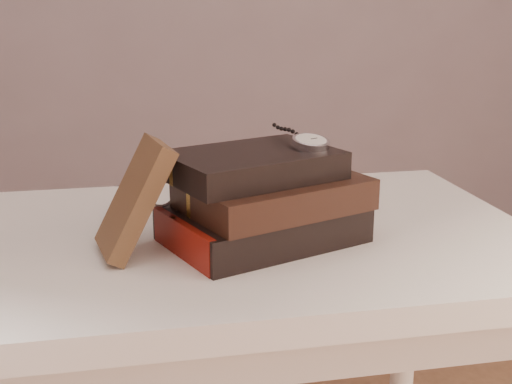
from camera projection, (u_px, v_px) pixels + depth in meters
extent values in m
cube|color=white|center=(208.00, 245.00, 1.04)|extent=(1.00, 0.60, 0.04)
cube|color=white|center=(209.00, 282.00, 1.05)|extent=(0.88, 0.49, 0.08)
cylinder|color=white|center=(403.00, 354.00, 1.46)|extent=(0.05, 0.05, 0.71)
cube|color=black|center=(263.00, 224.00, 0.99)|extent=(0.32, 0.27, 0.05)
cube|color=beige|center=(265.00, 224.00, 0.99)|extent=(0.30, 0.25, 0.04)
cube|color=gold|center=(174.00, 235.00, 0.95)|extent=(0.01, 0.01, 0.05)
cube|color=maroon|center=(183.00, 240.00, 0.93)|extent=(0.07, 0.16, 0.05)
cube|color=black|center=(274.00, 193.00, 0.98)|extent=(0.30, 0.25, 0.04)
cube|color=beige|center=(276.00, 193.00, 0.98)|extent=(0.28, 0.24, 0.03)
cube|color=gold|center=(190.00, 202.00, 0.94)|extent=(0.01, 0.01, 0.05)
cube|color=black|center=(252.00, 165.00, 0.97)|extent=(0.28, 0.23, 0.04)
cube|color=beige|center=(254.00, 164.00, 0.97)|extent=(0.27, 0.22, 0.03)
cube|color=gold|center=(173.00, 172.00, 0.93)|extent=(0.01, 0.01, 0.04)
cube|color=#432A19|center=(135.00, 198.00, 0.93)|extent=(0.12, 0.12, 0.16)
cylinder|color=silver|center=(311.00, 143.00, 0.98)|extent=(0.07, 0.07, 0.02)
cylinder|color=white|center=(311.00, 140.00, 0.98)|extent=(0.06, 0.06, 0.01)
torus|color=silver|center=(311.00, 140.00, 0.98)|extent=(0.07, 0.07, 0.01)
cylinder|color=silver|center=(298.00, 139.00, 1.01)|extent=(0.01, 0.01, 0.01)
cube|color=black|center=(308.00, 138.00, 0.99)|extent=(0.01, 0.01, 0.00)
cube|color=black|center=(314.00, 139.00, 0.99)|extent=(0.01, 0.01, 0.00)
sphere|color=black|center=(297.00, 134.00, 1.02)|extent=(0.01, 0.01, 0.01)
sphere|color=black|center=(293.00, 131.00, 1.03)|extent=(0.01, 0.01, 0.01)
sphere|color=black|center=(289.00, 130.00, 1.04)|extent=(0.01, 0.01, 0.01)
sphere|color=black|center=(285.00, 129.00, 1.05)|extent=(0.01, 0.01, 0.01)
sphere|color=black|center=(281.00, 129.00, 1.07)|extent=(0.01, 0.01, 0.01)
sphere|color=black|center=(278.00, 127.00, 1.08)|extent=(0.01, 0.01, 0.01)
sphere|color=black|center=(274.00, 125.00, 1.09)|extent=(0.01, 0.01, 0.01)
torus|color=silver|center=(160.00, 189.00, 0.98)|extent=(0.06, 0.03, 0.05)
torus|color=silver|center=(196.00, 184.00, 1.01)|extent=(0.06, 0.03, 0.05)
cylinder|color=silver|center=(178.00, 184.00, 1.00)|extent=(0.02, 0.01, 0.00)
cylinder|color=silver|center=(129.00, 187.00, 1.02)|extent=(0.05, 0.11, 0.03)
cylinder|color=silver|center=(192.00, 177.00, 1.08)|extent=(0.05, 0.11, 0.03)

